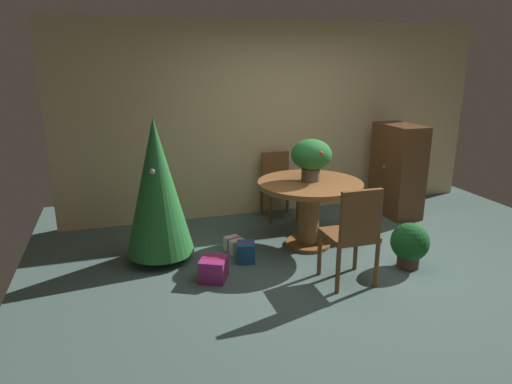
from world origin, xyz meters
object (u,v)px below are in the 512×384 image
(flower_vase, at_px, (311,156))
(gift_box_blue, at_px, (246,252))
(wooden_chair_near, at_px, (354,231))
(gift_box_cream, at_px, (234,245))
(round_dining_table, at_px, (310,198))
(holiday_tree, at_px, (157,187))
(potted_plant, at_px, (410,244))
(gift_box_purple, at_px, (214,269))
(wooden_chair_far, at_px, (278,181))
(wooden_cabinet, at_px, (397,170))

(flower_vase, distance_m, gift_box_blue, 1.30)
(wooden_chair_near, bearing_deg, gift_box_cream, 129.14)
(round_dining_table, height_order, holiday_tree, holiday_tree)
(round_dining_table, relative_size, potted_plant, 2.47)
(gift_box_purple, bearing_deg, holiday_tree, 125.35)
(gift_box_blue, relative_size, potted_plant, 0.50)
(flower_vase, distance_m, wooden_chair_far, 1.16)
(flower_vase, bearing_deg, holiday_tree, 177.90)
(wooden_chair_far, height_order, potted_plant, wooden_chair_far)
(flower_vase, xyz_separation_m, wooden_chair_near, (-0.02, -1.07, -0.51))
(wooden_chair_far, xyz_separation_m, wooden_cabinet, (1.63, -0.37, 0.13))
(flower_vase, bearing_deg, wooden_cabinet, 22.09)
(gift_box_blue, distance_m, potted_plant, 1.72)
(wooden_chair_near, xyz_separation_m, wooden_cabinet, (1.63, 1.72, 0.08))
(gift_box_purple, xyz_separation_m, potted_plant, (2.01, -0.34, 0.15))
(wooden_chair_near, height_order, wooden_cabinet, wooden_cabinet)
(potted_plant, bearing_deg, gift_box_cream, 150.51)
(gift_box_cream, bearing_deg, flower_vase, -1.10)
(holiday_tree, bearing_deg, wooden_cabinet, 10.03)
(round_dining_table, relative_size, holiday_tree, 0.77)
(round_dining_table, distance_m, wooden_chair_near, 1.02)
(wooden_chair_far, xyz_separation_m, gift_box_cream, (-0.88, -1.00, -0.42))
(round_dining_table, relative_size, wooden_cabinet, 0.95)
(gift_box_blue, bearing_deg, potted_plant, -22.20)
(gift_box_blue, xyz_separation_m, potted_plant, (1.59, -0.65, 0.16))
(gift_box_cream, bearing_deg, wooden_cabinet, 14.17)
(flower_vase, xyz_separation_m, wooden_chair_far, (-0.02, 1.02, -0.55))
(wooden_chair_near, bearing_deg, flower_vase, 88.70)
(wooden_chair_far, distance_m, wooden_cabinet, 1.68)
(wooden_cabinet, bearing_deg, gift_box_purple, -156.98)
(wooden_chair_near, height_order, gift_box_cream, wooden_chair_near)
(wooden_chair_far, relative_size, gift_box_blue, 3.69)
(wooden_chair_far, relative_size, wooden_chair_near, 0.90)
(round_dining_table, height_order, gift_box_blue, round_dining_table)
(wooden_chair_near, distance_m, potted_plant, 0.83)
(round_dining_table, distance_m, gift_box_purple, 1.43)
(gift_box_purple, bearing_deg, gift_box_blue, 36.05)
(holiday_tree, xyz_separation_m, potted_plant, (2.46, -0.97, -0.56))
(gift_box_purple, bearing_deg, wooden_chair_far, 51.92)
(wooden_chair_far, distance_m, gift_box_purple, 2.06)
(gift_box_blue, bearing_deg, wooden_cabinet, 20.45)
(gift_box_blue, relative_size, gift_box_purple, 0.68)
(holiday_tree, height_order, gift_box_cream, holiday_tree)
(holiday_tree, distance_m, potted_plant, 2.70)
(wooden_chair_far, bearing_deg, holiday_tree, -150.56)
(round_dining_table, xyz_separation_m, wooden_chair_far, (0.00, 1.07, -0.07))
(gift_box_cream, xyz_separation_m, potted_plant, (1.64, -0.93, 0.18))
(holiday_tree, bearing_deg, wooden_chair_near, -33.64)
(potted_plant, bearing_deg, gift_box_purple, 170.37)
(gift_box_cream, height_order, gift_box_blue, gift_box_blue)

